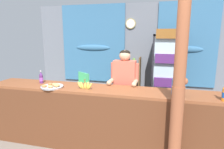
{
  "coord_description": "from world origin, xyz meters",
  "views": [
    {
      "loc": [
        0.75,
        -2.25,
        1.81
      ],
      "look_at": [
        -0.06,
        0.9,
        1.14
      ],
      "focal_mm": 31.4,
      "sensor_mm": 36.0,
      "label": 1
    }
  ],
  "objects": [
    {
      "name": "drink_fridge",
      "position": [
        0.89,
        2.37,
        1.05
      ],
      "size": [
        0.7,
        0.7,
        1.92
      ],
      "color": "#232328",
      "rests_on": "ground"
    },
    {
      "name": "soda_bottle_grape_soda",
      "position": [
        -1.23,
        0.6,
        1.08
      ],
      "size": [
        0.06,
        0.06,
        0.22
      ],
      "color": "#56286B",
      "rests_on": "stall_counter"
    },
    {
      "name": "stall_counter",
      "position": [
        -0.04,
        0.42,
        0.61
      ],
      "size": [
        3.97,
        0.55,
        0.99
      ],
      "color": "brown",
      "rests_on": "ground"
    },
    {
      "name": "bottle_shelf_rack",
      "position": [
        -0.01,
        2.68,
        0.64
      ],
      "size": [
        0.48,
        0.28,
        1.24
      ],
      "color": "brown",
      "rests_on": "ground"
    },
    {
      "name": "ground_plane",
      "position": [
        0.0,
        1.17,
        0.0
      ],
      "size": [
        7.58,
        7.58,
        0.0
      ],
      "primitive_type": "plane",
      "color": "slate"
    },
    {
      "name": "shopkeeper",
      "position": [
        0.13,
        1.02,
        0.97
      ],
      "size": [
        0.49,
        0.42,
        1.55
      ],
      "color": "#28282D",
      "rests_on": "ground"
    },
    {
      "name": "timber_post",
      "position": [
        0.96,
        0.11,
        1.15
      ],
      "size": [
        0.18,
        0.15,
        2.41
      ],
      "color": "#995133",
      "rests_on": "ground"
    },
    {
      "name": "plastic_lawn_chair",
      "position": [
        -1.21,
        2.13,
        0.49
      ],
      "size": [
        0.61,
        0.61,
        0.86
      ],
      "color": "#4CC675",
      "rests_on": "ground"
    },
    {
      "name": "pastry_tray",
      "position": [
        -0.9,
        0.39,
        1.01
      ],
      "size": [
        0.35,
        0.35,
        0.07
      ],
      "color": "#BCBCC1",
      "rests_on": "stall_counter"
    },
    {
      "name": "snack_box_biscuit",
      "position": [
        0.98,
        0.47,
        1.09
      ],
      "size": [
        0.17,
        0.15,
        0.22
      ],
      "color": "#3D75B7",
      "rests_on": "stall_counter"
    },
    {
      "name": "back_wall_curtained",
      "position": [
        -0.0,
        2.96,
        1.33
      ],
      "size": [
        5.37,
        0.22,
        2.58
      ],
      "color": "slate",
      "rests_on": "ground"
    },
    {
      "name": "banana_bunch",
      "position": [
        -0.38,
        0.45,
        1.04
      ],
      "size": [
        0.27,
        0.07,
        0.16
      ],
      "color": "#CCC14C",
      "rests_on": "stall_counter"
    }
  ]
}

